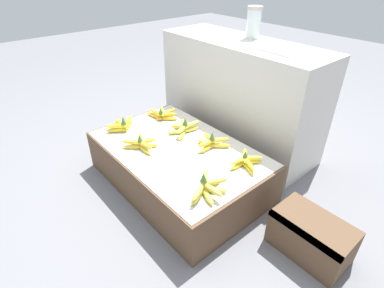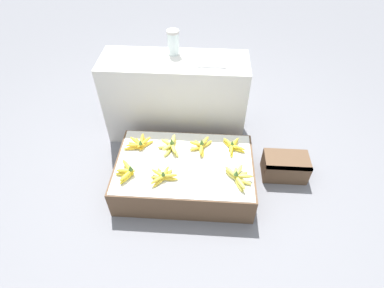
{
  "view_description": "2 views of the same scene",
  "coord_description": "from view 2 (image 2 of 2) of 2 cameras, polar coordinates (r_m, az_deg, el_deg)",
  "views": [
    {
      "loc": [
        1.26,
        -0.95,
        1.3
      ],
      "look_at": [
        0.13,
        0.0,
        0.37
      ],
      "focal_mm": 28.0,
      "sensor_mm": 36.0,
      "label": 1
    },
    {
      "loc": [
        0.16,
        -1.6,
        2.08
      ],
      "look_at": [
        0.06,
        0.08,
        0.41
      ],
      "focal_mm": 28.0,
      "sensor_mm": 36.0,
      "label": 2
    }
  ],
  "objects": [
    {
      "name": "banana_bunch_front_right",
      "position": [
        2.31,
        8.81,
        -6.12
      ],
      "size": [
        0.22,
        0.25,
        0.11
      ],
      "color": "#DBCC4C",
      "rests_on": "display_platform"
    },
    {
      "name": "back_vendor_table",
      "position": [
        2.87,
        -3.15,
        8.72
      ],
      "size": [
        1.29,
        0.44,
        0.8
      ],
      "color": "beige",
      "rests_on": "ground_plane"
    },
    {
      "name": "banana_bunch_middle_midright",
      "position": [
        2.51,
        1.74,
        -0.35
      ],
      "size": [
        0.2,
        0.22,
        0.11
      ],
      "color": "gold",
      "rests_on": "display_platform"
    },
    {
      "name": "foam_tray_white",
      "position": [
        2.61,
        3.82,
        15.36
      ],
      "size": [
        0.24,
        0.18,
        0.02
      ],
      "color": "white",
      "rests_on": "back_vendor_table"
    },
    {
      "name": "banana_bunch_middle_left",
      "position": [
        2.57,
        -9.99,
        0.04
      ],
      "size": [
        0.25,
        0.18,
        0.1
      ],
      "color": "gold",
      "rests_on": "display_platform"
    },
    {
      "name": "ground_plane",
      "position": [
        2.63,
        -1.34,
        -7.57
      ],
      "size": [
        10.0,
        10.0,
        0.0
      ],
      "primitive_type": "plane",
      "color": "slate"
    },
    {
      "name": "glass_jar",
      "position": [
        2.7,
        -3.59,
        18.78
      ],
      "size": [
        0.11,
        0.11,
        0.21
      ],
      "color": "silver",
      "rests_on": "back_vendor_table"
    },
    {
      "name": "display_platform",
      "position": [
        2.52,
        -1.39,
        -5.65
      ],
      "size": [
        1.12,
        0.72,
        0.28
      ],
      "color": "brown",
      "rests_on": "ground_plane"
    },
    {
      "name": "banana_bunch_front_left",
      "position": [
        2.36,
        -12.28,
        -5.17
      ],
      "size": [
        0.16,
        0.23,
        0.11
      ],
      "color": "yellow",
      "rests_on": "display_platform"
    },
    {
      "name": "wooden_crate",
      "position": [
        2.74,
        17.3,
        -4.11
      ],
      "size": [
        0.38,
        0.23,
        0.21
      ],
      "color": "brown",
      "rests_on": "ground_plane"
    },
    {
      "name": "banana_bunch_middle_midleft",
      "position": [
        2.51,
        -4.17,
        -0.34
      ],
      "size": [
        0.2,
        0.24,
        0.11
      ],
      "color": "#DBCC4C",
      "rests_on": "display_platform"
    },
    {
      "name": "banana_bunch_front_midleft",
      "position": [
        2.3,
        -5.56,
        -6.13
      ],
      "size": [
        0.22,
        0.2,
        0.1
      ],
      "color": "gold",
      "rests_on": "display_platform"
    },
    {
      "name": "banana_bunch_middle_right",
      "position": [
        2.53,
        7.78,
        -0.43
      ],
      "size": [
        0.2,
        0.21,
        0.09
      ],
      "color": "yellow",
      "rests_on": "display_platform"
    }
  ]
}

